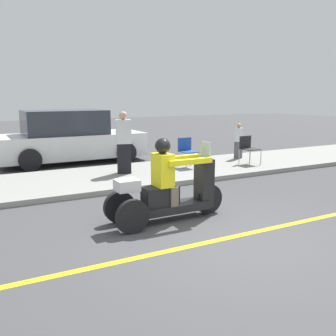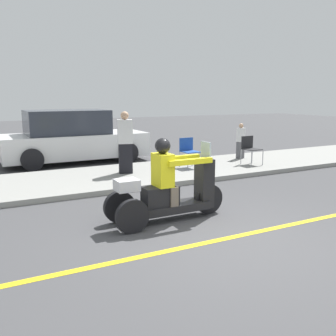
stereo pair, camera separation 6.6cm
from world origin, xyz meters
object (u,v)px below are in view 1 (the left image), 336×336
(spectator_end_of_line, at_px, (124,144))
(folding_chair_set_back, at_px, (187,149))
(motorcycle_trike, at_px, (168,191))
(parked_car_lot_left, at_px, (70,138))
(folding_chair_curbside, at_px, (248,147))
(spectator_with_child, at_px, (239,142))

(spectator_end_of_line, xyz_separation_m, folding_chair_set_back, (1.87, -0.04, -0.26))
(motorcycle_trike, distance_m, parked_car_lot_left, 6.53)
(motorcycle_trike, height_order, parked_car_lot_left, parked_car_lot_left)
(motorcycle_trike, bearing_deg, folding_chair_curbside, 35.46)
(folding_chair_set_back, height_order, parked_car_lot_left, parked_car_lot_left)
(spectator_end_of_line, relative_size, folding_chair_set_back, 1.94)
(motorcycle_trike, bearing_deg, parked_car_lot_left, 90.37)
(spectator_with_child, bearing_deg, parked_car_lot_left, 152.03)
(parked_car_lot_left, bearing_deg, motorcycle_trike, -89.63)
(motorcycle_trike, relative_size, spectator_with_child, 1.91)
(folding_chair_curbside, distance_m, parked_car_lot_left, 5.56)
(spectator_end_of_line, height_order, folding_chair_set_back, spectator_end_of_line)
(spectator_end_of_line, bearing_deg, folding_chair_curbside, -7.26)
(motorcycle_trike, bearing_deg, spectator_with_child, 40.39)
(spectator_end_of_line, height_order, folding_chair_curbside, spectator_end_of_line)
(motorcycle_trike, height_order, spectator_end_of_line, spectator_end_of_line)
(parked_car_lot_left, bearing_deg, spectator_end_of_line, -77.79)
(folding_chair_curbside, bearing_deg, parked_car_lot_left, 141.50)
(spectator_with_child, distance_m, folding_chair_set_back, 2.29)
(motorcycle_trike, xyz_separation_m, parked_car_lot_left, (-0.04, 6.53, 0.26))
(spectator_end_of_line, relative_size, folding_chair_curbside, 1.94)
(spectator_with_child, xyz_separation_m, folding_chair_curbside, (-0.40, -0.94, -0.04))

